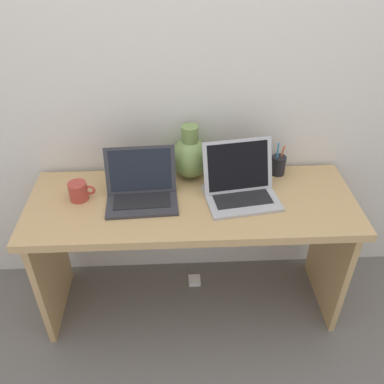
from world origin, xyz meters
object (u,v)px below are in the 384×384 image
at_px(pen_cup, 278,165).
at_px(power_brick, 194,280).
at_px(green_vase, 190,156).
at_px(coffee_mug, 79,191).
at_px(laptop_right, 240,183).
at_px(laptop_left, 141,187).

bearing_deg(pen_cup, power_brick, -170.25).
relative_size(pen_cup, power_brick, 2.60).
distance_m(green_vase, power_brick, 0.82).
distance_m(coffee_mug, pen_cup, 0.99).
bearing_deg(power_brick, laptop_right, -26.52).
height_order(laptop_left, green_vase, green_vase).
relative_size(laptop_right, pen_cup, 2.02).
relative_size(green_vase, coffee_mug, 2.22).
bearing_deg(power_brick, laptop_left, -158.28).
bearing_deg(green_vase, pen_cup, -0.69).
relative_size(green_vase, pen_cup, 1.52).
distance_m(laptop_right, power_brick, 0.81).
bearing_deg(laptop_right, laptop_left, 179.93).
bearing_deg(coffee_mug, pen_cup, 10.03).
bearing_deg(pen_cup, laptop_left, -165.60).
height_order(laptop_right, coffee_mug, laptop_right).
relative_size(green_vase, power_brick, 3.95).
bearing_deg(power_brick, green_vase, 105.08).
distance_m(laptop_right, green_vase, 0.29).
relative_size(laptop_left, pen_cup, 1.86).
bearing_deg(pen_cup, green_vase, 179.31).
height_order(pen_cup, power_brick, pen_cup).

